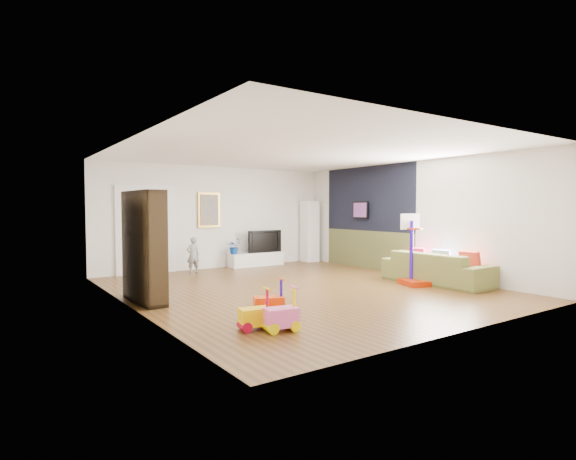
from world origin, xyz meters
TOP-DOWN VIEW (x-y plane):
  - floor at (0.00, 0.00)m, footprint 6.50×7.50m
  - ceiling at (0.00, 0.00)m, footprint 6.50×7.50m
  - wall_back at (0.00, 3.75)m, footprint 6.50×0.00m
  - wall_front at (0.00, -3.75)m, footprint 6.50×0.00m
  - wall_left at (-3.25, 0.00)m, footprint 0.00×7.50m
  - wall_right at (3.25, 0.00)m, footprint 0.00×7.50m
  - navy_accent at (3.23, 1.40)m, footprint 0.01×3.20m
  - olive_wainscot at (3.23, 1.40)m, footprint 0.01×3.20m
  - doorway at (-1.90, 3.71)m, footprint 1.45×0.06m
  - painting_back at (-0.25, 3.71)m, footprint 0.62×0.06m
  - artwork_right at (3.17, 1.60)m, footprint 0.04×0.56m
  - media_console at (1.05, 3.49)m, footprint 1.59×0.41m
  - tall_cabinet at (2.89, 3.48)m, footprint 0.43×0.43m
  - bookshelf at (-2.94, 0.42)m, footprint 0.40×1.31m
  - sofa at (2.73, -1.18)m, footprint 0.94×2.31m
  - basketball_hoop at (2.21, -1.06)m, footprint 0.68×0.75m
  - ride_on_yellow at (-2.27, -2.14)m, footprint 0.44×0.32m
  - ride_on_orange at (-1.77, -1.68)m, footprint 0.50×0.41m
  - ride_on_pink at (-2.02, -2.39)m, footprint 0.47×0.34m
  - child at (-0.95, 3.13)m, footprint 0.33×0.22m
  - tv at (1.28, 3.52)m, footprint 1.07×0.17m
  - vase_plant at (0.36, 3.48)m, footprint 0.45×0.42m
  - pillow_left at (2.96, -1.82)m, footprint 0.11×0.41m
  - pillow_center at (2.94, -1.15)m, footprint 0.19×0.38m
  - pillow_right at (2.93, -0.52)m, footprint 0.16×0.37m

SIDE VIEW (x-z plane):
  - floor at x=0.00m, z-range 0.00..0.00m
  - media_console at x=1.05m, z-range 0.00..0.37m
  - ride_on_yellow at x=-2.27m, z-range 0.00..0.54m
  - ride_on_orange at x=-1.77m, z-range 0.00..0.57m
  - ride_on_pink at x=-2.02m, z-range 0.00..0.57m
  - sofa at x=2.73m, z-range 0.00..0.67m
  - child at x=-0.95m, z-range 0.00..0.90m
  - olive_wainscot at x=3.23m, z-range 0.00..1.00m
  - pillow_left at x=2.96m, z-range 0.32..0.73m
  - pillow_center at x=2.94m, z-range 0.34..0.72m
  - pillow_right at x=2.93m, z-range 0.35..0.71m
  - vase_plant at x=0.36m, z-range 0.37..0.79m
  - tv at x=1.28m, z-range 0.37..0.98m
  - basketball_hoop at x=2.21m, z-range 0.00..1.49m
  - tall_cabinet at x=2.89m, z-range 0.00..1.82m
  - bookshelf at x=-2.94m, z-range 0.00..1.89m
  - doorway at x=-1.90m, z-range 0.00..2.10m
  - wall_back at x=0.00m, z-range 0.00..2.70m
  - wall_front at x=0.00m, z-range 0.00..2.70m
  - wall_left at x=-3.25m, z-range 0.00..2.70m
  - wall_right at x=3.25m, z-range 0.00..2.70m
  - artwork_right at x=3.17m, z-range 1.32..1.78m
  - painting_back at x=-0.25m, z-range 1.09..2.01m
  - navy_accent at x=3.23m, z-range 1.00..2.70m
  - ceiling at x=0.00m, z-range 2.70..2.70m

